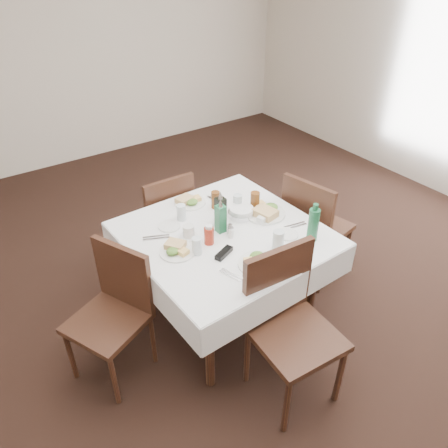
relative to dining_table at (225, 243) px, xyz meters
name	(u,v)px	position (x,y,z in m)	size (l,w,h in m)	color
ground_plane	(245,320)	(0.09, -0.15, -0.68)	(7.00, 7.00, 0.00)	black
room_shell	(254,97)	(0.09, -0.15, 1.04)	(6.04, 7.04, 2.80)	beige
dining_table	(225,243)	(0.00, 0.00, 0.00)	(1.28, 1.28, 0.76)	black
chair_north	(166,216)	(-0.06, 0.77, -0.17)	(0.43, 0.43, 0.89)	black
chair_south	(287,317)	(-0.03, -0.69, -0.11)	(0.50, 0.50, 0.99)	black
chair_east	(312,223)	(0.82, -0.03, -0.14)	(0.53, 0.53, 0.95)	black
chair_west	(115,304)	(-0.81, 0.03, -0.16)	(0.57, 0.57, 0.90)	black
meal_north	(189,201)	(0.00, 0.46, 0.11)	(0.23, 0.23, 0.05)	white
meal_south	(260,262)	(-0.02, -0.40, 0.11)	(0.26, 0.26, 0.06)	white
meal_east	(265,211)	(0.37, 0.02, 0.11)	(0.30, 0.30, 0.07)	white
meal_west	(176,249)	(-0.37, 0.00, 0.11)	(0.23, 0.23, 0.05)	white
side_plate_a	(169,226)	(-0.27, 0.27, 0.09)	(0.15, 0.15, 0.01)	white
side_plate_b	(287,234)	(0.33, -0.26, 0.09)	(0.15, 0.15, 0.01)	white
water_n	(181,212)	(-0.16, 0.31, 0.14)	(0.06, 0.06, 0.12)	silver
water_s	(278,240)	(0.18, -0.34, 0.15)	(0.07, 0.07, 0.13)	silver
water_e	(238,202)	(0.25, 0.19, 0.15)	(0.07, 0.07, 0.12)	silver
water_w	(197,246)	(-0.27, -0.09, 0.14)	(0.06, 0.06, 0.12)	silver
iced_tea_a	(215,200)	(0.13, 0.30, 0.15)	(0.06, 0.06, 0.13)	brown
iced_tea_b	(255,201)	(0.35, 0.12, 0.16)	(0.07, 0.07, 0.14)	brown
bread_basket	(241,212)	(0.22, 0.11, 0.12)	(0.19, 0.19, 0.06)	silver
oil_cruet_dark	(221,210)	(0.04, 0.10, 0.20)	(0.06, 0.06, 0.26)	black
oil_cruet_green	(221,218)	(-0.01, 0.03, 0.19)	(0.06, 0.06, 0.25)	#1F673F
ketchup_bottle	(209,235)	(-0.15, -0.04, 0.15)	(0.06, 0.06, 0.14)	#AC2B18
salt_shaker	(231,232)	(0.00, -0.07, 0.13)	(0.04, 0.04, 0.08)	white
pepper_shaker	(230,229)	(0.02, -0.03, 0.12)	(0.03, 0.03, 0.07)	#382A1C
coffee_mug	(189,232)	(-0.22, 0.09, 0.13)	(0.12, 0.12, 0.09)	white
sunglasses	(224,253)	(-0.14, -0.20, 0.10)	(0.15, 0.10, 0.03)	black
green_bottle	(313,224)	(0.43, -0.39, 0.21)	(0.07, 0.07, 0.27)	#1F673F
sugar_caddy	(264,218)	(0.30, -0.04, 0.11)	(0.12, 0.09, 0.05)	white
cutlery_n	(217,201)	(0.19, 0.37, 0.09)	(0.06, 0.20, 0.01)	silver
cutlery_s	(231,275)	(-0.22, -0.38, 0.09)	(0.08, 0.16, 0.01)	silver
cutlery_e	(295,226)	(0.45, -0.22, 0.09)	(0.17, 0.07, 0.01)	silver
cutlery_w	(156,238)	(-0.41, 0.21, 0.09)	(0.18, 0.11, 0.01)	silver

